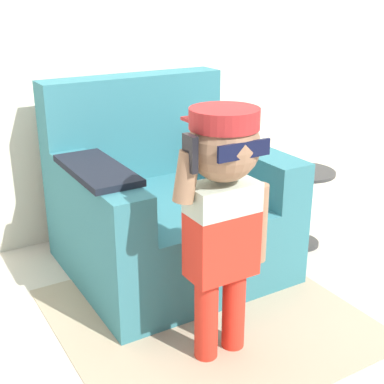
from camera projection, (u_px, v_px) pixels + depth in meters
ground_plane at (192, 274)px, 2.82m from camera, size 10.00×10.00×0.00m
wall_back at (120, 9)px, 2.99m from camera, size 10.00×0.05×2.60m
armchair at (164, 207)px, 2.82m from camera, size 1.04×1.00×0.97m
person_child at (223, 198)px, 1.98m from camera, size 0.42×0.31×1.02m
side_table at (303, 200)px, 3.05m from camera, size 0.33×0.33×0.46m
rug at (206, 315)px, 2.46m from camera, size 1.28×1.26×0.01m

